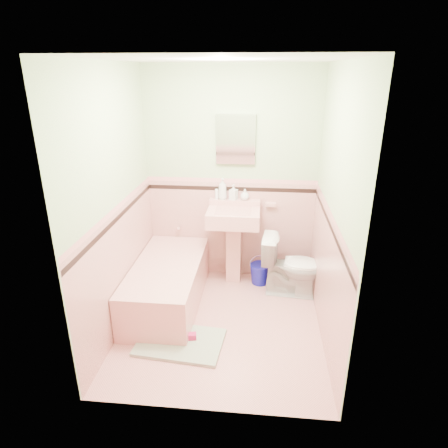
# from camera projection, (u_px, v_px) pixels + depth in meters

# --- Properties ---
(floor) EXTENTS (2.20, 2.20, 0.00)m
(floor) POSITION_uv_depth(u_px,v_px,m) (222.00, 324.00, 3.98)
(floor) COLOR pink
(floor) RESTS_ON ground
(ceiling) EXTENTS (2.20, 2.20, 0.00)m
(ceiling) POSITION_uv_depth(u_px,v_px,m) (221.00, 59.00, 3.07)
(ceiling) COLOR white
(ceiling) RESTS_ON ground
(wall_back) EXTENTS (2.50, 0.00, 2.50)m
(wall_back) POSITION_uv_depth(u_px,v_px,m) (231.00, 178.00, 4.55)
(wall_back) COLOR beige
(wall_back) RESTS_ON ground
(wall_front) EXTENTS (2.50, 0.00, 2.50)m
(wall_front) POSITION_uv_depth(u_px,v_px,m) (203.00, 264.00, 2.51)
(wall_front) COLOR beige
(wall_front) RESTS_ON ground
(wall_left) EXTENTS (0.00, 2.50, 2.50)m
(wall_left) POSITION_uv_depth(u_px,v_px,m) (115.00, 205.00, 3.62)
(wall_left) COLOR beige
(wall_left) RESTS_ON ground
(wall_right) EXTENTS (0.00, 2.50, 2.50)m
(wall_right) POSITION_uv_depth(u_px,v_px,m) (334.00, 212.00, 3.44)
(wall_right) COLOR beige
(wall_right) RESTS_ON ground
(wainscot_back) EXTENTS (2.00, 0.00, 2.00)m
(wainscot_back) POSITION_uv_depth(u_px,v_px,m) (231.00, 229.00, 4.77)
(wainscot_back) COLOR #E39D98
(wainscot_back) RESTS_ON ground
(wainscot_front) EXTENTS (2.00, 0.00, 2.00)m
(wainscot_front) POSITION_uv_depth(u_px,v_px,m) (205.00, 345.00, 2.76)
(wainscot_front) COLOR #E39D98
(wainscot_front) RESTS_ON ground
(wainscot_left) EXTENTS (0.00, 2.20, 2.20)m
(wainscot_left) POSITION_uv_depth(u_px,v_px,m) (123.00, 267.00, 3.86)
(wainscot_left) COLOR #E39D98
(wainscot_left) RESTS_ON ground
(wainscot_right) EXTENTS (0.00, 2.20, 2.20)m
(wainscot_right) POSITION_uv_depth(u_px,v_px,m) (325.00, 277.00, 3.67)
(wainscot_right) COLOR #E39D98
(wainscot_right) RESTS_ON ground
(accent_back) EXTENTS (2.00, 0.00, 2.00)m
(accent_back) POSITION_uv_depth(u_px,v_px,m) (231.00, 189.00, 4.58)
(accent_back) COLOR black
(accent_back) RESTS_ON ground
(accent_front) EXTENTS (2.00, 0.00, 2.00)m
(accent_front) POSITION_uv_depth(u_px,v_px,m) (204.00, 280.00, 2.57)
(accent_front) COLOR black
(accent_front) RESTS_ON ground
(accent_left) EXTENTS (0.00, 2.20, 2.20)m
(accent_left) POSITION_uv_depth(u_px,v_px,m) (118.00, 218.00, 3.67)
(accent_left) COLOR black
(accent_left) RESTS_ON ground
(accent_right) EXTENTS (0.00, 2.20, 2.20)m
(accent_right) POSITION_uv_depth(u_px,v_px,m) (330.00, 226.00, 3.48)
(accent_right) COLOR black
(accent_right) RESTS_ON ground
(cap_back) EXTENTS (2.00, 0.00, 2.00)m
(cap_back) POSITION_uv_depth(u_px,v_px,m) (231.00, 181.00, 4.54)
(cap_back) COLOR pink
(cap_back) RESTS_ON ground
(cap_front) EXTENTS (2.00, 0.00, 2.00)m
(cap_front) POSITION_uv_depth(u_px,v_px,m) (204.00, 267.00, 2.54)
(cap_front) COLOR pink
(cap_front) RESTS_ON ground
(cap_left) EXTENTS (0.00, 2.20, 2.20)m
(cap_left) POSITION_uv_depth(u_px,v_px,m) (117.00, 208.00, 3.63)
(cap_left) COLOR pink
(cap_left) RESTS_ON ground
(cap_right) EXTENTS (0.00, 2.20, 2.20)m
(cap_right) POSITION_uv_depth(u_px,v_px,m) (331.00, 215.00, 3.45)
(cap_right) COLOR pink
(cap_right) RESTS_ON ground
(bathtub) EXTENTS (0.70, 1.50, 0.45)m
(bathtub) POSITION_uv_depth(u_px,v_px,m) (168.00, 285.00, 4.27)
(bathtub) COLOR #DB948F
(bathtub) RESTS_ON floor
(tub_faucet) EXTENTS (0.04, 0.12, 0.04)m
(tub_faucet) POSITION_uv_depth(u_px,v_px,m) (180.00, 226.00, 4.78)
(tub_faucet) COLOR silver
(tub_faucet) RESTS_ON wall_back
(sink) EXTENTS (0.60, 0.49, 0.94)m
(sink) POSITION_uv_depth(u_px,v_px,m) (233.00, 247.00, 4.60)
(sink) COLOR #DB948F
(sink) RESTS_ON floor
(sink_faucet) EXTENTS (0.02, 0.02, 0.10)m
(sink_faucet) POSITION_uv_depth(u_px,v_px,m) (235.00, 205.00, 4.56)
(sink_faucet) COLOR silver
(sink_faucet) RESTS_ON sink
(medicine_cabinet) EXTENTS (0.44, 0.04, 0.55)m
(medicine_cabinet) POSITION_uv_depth(u_px,v_px,m) (236.00, 139.00, 4.35)
(medicine_cabinet) COLOR white
(medicine_cabinet) RESTS_ON wall_back
(soap_dish) EXTENTS (0.12, 0.07, 0.04)m
(soap_dish) POSITION_uv_depth(u_px,v_px,m) (270.00, 204.00, 4.58)
(soap_dish) COLOR #DB948F
(soap_dish) RESTS_ON wall_back
(soap_bottle_left) EXTENTS (0.13, 0.13, 0.25)m
(soap_bottle_left) POSITION_uv_depth(u_px,v_px,m) (223.00, 189.00, 4.54)
(soap_bottle_left) COLOR #B2B2B2
(soap_bottle_left) RESTS_ON sink
(soap_bottle_mid) EXTENTS (0.11, 0.11, 0.18)m
(soap_bottle_mid) POSITION_uv_depth(u_px,v_px,m) (233.00, 192.00, 4.55)
(soap_bottle_mid) COLOR #B2B2B2
(soap_bottle_mid) RESTS_ON sink
(soap_bottle_right) EXTENTS (0.12, 0.12, 0.13)m
(soap_bottle_right) POSITION_uv_depth(u_px,v_px,m) (245.00, 194.00, 4.54)
(soap_bottle_right) COLOR #B2B2B2
(soap_bottle_right) RESTS_ON sink
(tube) EXTENTS (0.04, 0.04, 0.12)m
(tube) POSITION_uv_depth(u_px,v_px,m) (217.00, 194.00, 4.57)
(tube) COLOR white
(tube) RESTS_ON sink
(toilet) EXTENTS (0.73, 0.46, 0.71)m
(toilet) POSITION_uv_depth(u_px,v_px,m) (292.00, 266.00, 4.41)
(toilet) COLOR white
(toilet) RESTS_ON floor
(bucket) EXTENTS (0.32, 0.32, 0.25)m
(bucket) POSITION_uv_depth(u_px,v_px,m) (260.00, 274.00, 4.71)
(bucket) COLOR #131396
(bucket) RESTS_ON floor
(bath_mat) EXTENTS (0.84, 0.60, 0.03)m
(bath_mat) POSITION_uv_depth(u_px,v_px,m) (180.00, 342.00, 3.69)
(bath_mat) COLOR gray
(bath_mat) RESTS_ON floor
(shoe) EXTENTS (0.15, 0.09, 0.06)m
(shoe) POSITION_uv_depth(u_px,v_px,m) (189.00, 336.00, 3.70)
(shoe) COLOR #BF1E59
(shoe) RESTS_ON bath_mat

